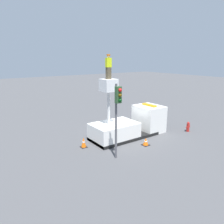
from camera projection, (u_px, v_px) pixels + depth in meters
The scene contains 7 objects.
ground_plane at pixel (124, 137), 17.89m from camera, with size 120.00×120.00×0.00m, color #4C4C4F.
bucket_truck at pixel (130, 125), 18.01m from camera, with size 6.55×2.45×4.83m.
worker at pixel (108, 67), 15.64m from camera, with size 0.40×0.26×1.75m.
traffic_light_pole at pixel (118, 107), 13.31m from camera, with size 0.34×0.57×4.83m.
fire_hydrant at pixel (188, 127), 19.16m from camera, with size 0.50×0.26×0.88m.
traffic_cone_rear at pixel (84, 143), 15.82m from camera, with size 0.45×0.45×0.76m.
traffic_cone_curbside at pixel (146, 142), 16.21m from camera, with size 0.52×0.52×0.57m.
Camera 1 is at (-10.55, -13.16, 6.38)m, focal length 35.00 mm.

